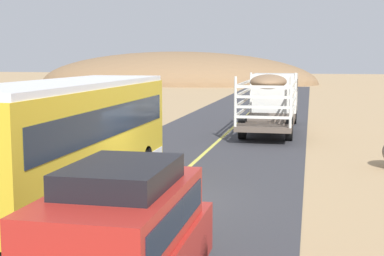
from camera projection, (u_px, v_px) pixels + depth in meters
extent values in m
plane|color=tan|center=(153.00, 200.00, 15.02)|extent=(240.00, 240.00, 0.00)
cube|color=#38383D|center=(153.00, 199.00, 15.02)|extent=(8.00, 120.00, 0.02)
cube|color=#D8CC4C|center=(153.00, 199.00, 15.02)|extent=(0.16, 117.60, 0.00)
cube|color=#B2261E|center=(121.00, 214.00, 8.14)|extent=(1.75, 3.59, 0.80)
cube|color=#192333|center=(121.00, 213.00, 8.14)|extent=(1.79, 3.22, 0.44)
cube|color=black|center=(121.00, 175.00, 8.12)|extent=(1.42, 2.07, 0.36)
cylinder|color=black|center=(108.00, 249.00, 9.99)|extent=(0.26, 0.76, 0.76)
cylinder|color=black|center=(196.00, 256.00, 9.65)|extent=(0.26, 0.76, 0.76)
cube|color=silver|center=(275.00, 93.00, 32.05)|extent=(2.50, 2.20, 2.20)
cube|color=#192333|center=(275.00, 85.00, 31.99)|extent=(2.53, 1.54, 0.70)
cube|color=brown|center=(268.00, 122.00, 26.95)|extent=(2.50, 6.40, 0.24)
cylinder|color=silver|center=(251.00, 93.00, 30.09)|extent=(0.12, 0.12, 2.20)
cylinder|color=silver|center=(295.00, 93.00, 29.59)|extent=(0.12, 0.12, 2.20)
cylinder|color=silver|center=(235.00, 102.00, 24.00)|extent=(0.12, 0.12, 2.20)
cylinder|color=silver|center=(291.00, 103.00, 23.50)|extent=(0.12, 0.12, 2.20)
cube|color=silver|center=(243.00, 110.00, 27.13)|extent=(0.08, 6.30, 0.12)
cube|color=silver|center=(293.00, 111.00, 26.63)|extent=(0.08, 6.30, 0.12)
cube|color=silver|center=(262.00, 117.00, 23.82)|extent=(2.40, 0.08, 0.12)
cube|color=silver|center=(243.00, 101.00, 27.08)|extent=(0.08, 6.30, 0.12)
cube|color=silver|center=(293.00, 102.00, 26.57)|extent=(0.08, 6.30, 0.12)
cube|color=silver|center=(263.00, 107.00, 23.76)|extent=(2.40, 0.08, 0.12)
cube|color=silver|center=(244.00, 92.00, 27.02)|extent=(0.08, 6.30, 0.12)
cube|color=silver|center=(294.00, 93.00, 26.52)|extent=(0.08, 6.30, 0.12)
cube|color=silver|center=(263.00, 97.00, 23.71)|extent=(2.40, 0.08, 0.12)
cube|color=silver|center=(244.00, 83.00, 26.97)|extent=(0.08, 6.30, 0.12)
cube|color=silver|center=(294.00, 84.00, 26.46)|extent=(0.08, 6.30, 0.12)
cube|color=silver|center=(263.00, 87.00, 23.65)|extent=(2.40, 0.08, 0.12)
ellipsoid|color=#8C6B4C|center=(269.00, 82.00, 26.70)|extent=(1.75, 3.84, 0.70)
cylinder|color=black|center=(256.00, 114.00, 32.43)|extent=(0.32, 1.10, 1.10)
cylinder|color=black|center=(294.00, 114.00, 31.98)|extent=(0.32, 1.10, 1.10)
cylinder|color=black|center=(242.00, 128.00, 25.96)|extent=(0.32, 1.10, 1.10)
cylinder|color=black|center=(289.00, 129.00, 25.50)|extent=(0.32, 1.10, 1.10)
cube|color=gold|center=(68.00, 137.00, 14.79)|extent=(2.50, 10.00, 2.70)
cube|color=white|center=(67.00, 84.00, 14.61)|extent=(2.45, 9.80, 0.16)
cube|color=#192333|center=(68.00, 120.00, 14.73)|extent=(2.54, 9.20, 0.80)
cube|color=silver|center=(70.00, 179.00, 14.93)|extent=(2.53, 9.80, 0.36)
cylinder|color=black|center=(81.00, 158.00, 18.32)|extent=(0.30, 1.00, 1.00)
cylinder|color=black|center=(144.00, 161.00, 17.86)|extent=(0.30, 1.00, 1.00)
cylinder|color=black|center=(52.00, 217.00, 11.56)|extent=(0.30, 1.00, 1.00)
ellipsoid|color=olive|center=(176.00, 83.00, 82.15)|extent=(41.90, 21.78, 9.45)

